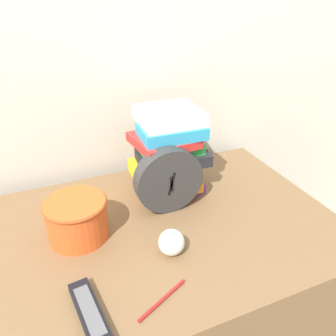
{
  "coord_description": "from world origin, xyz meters",
  "views": [
    {
      "loc": [
        -0.24,
        -0.36,
        1.37
      ],
      "look_at": [
        0.1,
        0.47,
        0.87
      ],
      "focal_mm": 35.0,
      "sensor_mm": 36.0,
      "label": 1
    }
  ],
  "objects": [
    {
      "name": "wall_back",
      "position": [
        0.0,
        0.77,
        1.2
      ],
      "size": [
        6.0,
        0.04,
        2.4
      ],
      "color": "silver",
      "rests_on": "ground_plane"
    },
    {
      "name": "tv_remote",
      "position": [
        -0.22,
        0.12,
        0.76
      ],
      "size": [
        0.07,
        0.19,
        0.02
      ],
      "color": "black",
      "rests_on": "desk"
    },
    {
      "name": "desk_clock",
      "position": [
        0.08,
        0.41,
        0.86
      ],
      "size": [
        0.21,
        0.05,
        0.21
      ],
      "color": "#333333",
      "rests_on": "desk"
    },
    {
      "name": "pen",
      "position": [
        -0.06,
        0.1,
        0.76
      ],
      "size": [
        0.14,
        0.07,
        0.01
      ],
      "color": "#B21E1E",
      "rests_on": "desk"
    },
    {
      "name": "desk",
      "position": [
        0.0,
        0.35,
        0.38
      ],
      "size": [
        1.1,
        0.7,
        0.75
      ],
      "color": "brown",
      "rests_on": "ground_plane"
    },
    {
      "name": "book_stack",
      "position": [
        0.13,
        0.52,
        0.9
      ],
      "size": [
        0.26,
        0.21,
        0.28
      ],
      "color": "#7A3899",
      "rests_on": "desk"
    },
    {
      "name": "crumpled_paper_ball",
      "position": [
        0.01,
        0.23,
        0.79
      ],
      "size": [
        0.07,
        0.07,
        0.07
      ],
      "color": "white",
      "rests_on": "desk"
    },
    {
      "name": "basket",
      "position": [
        -0.2,
        0.39,
        0.82
      ],
      "size": [
        0.17,
        0.17,
        0.12
      ],
      "color": "#E05623",
      "rests_on": "desk"
    }
  ]
}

